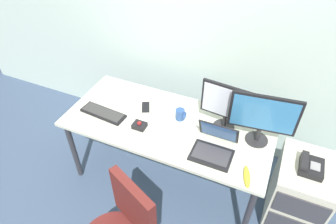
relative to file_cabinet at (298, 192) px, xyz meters
The scene contains 14 objects.
ground_plane 1.21m from the file_cabinet, behind, with size 8.00×8.00×0.00m, color #3B4D68.
back_wall 1.73m from the file_cabinet, 149.35° to the left, with size 6.00×0.10×2.80m, color #B2C8BE.
desk 1.21m from the file_cabinet, behind, with size 1.77×0.80×0.73m.
file_cabinet is the anchor object (origin of this frame).
desk_phone 0.36m from the file_cabinet, 116.78° to the right, with size 0.17×0.20×0.09m.
monitor_main 0.79m from the file_cabinet, behind, with size 0.51×0.18×0.44m.
monitor_side 0.97m from the file_cabinet, behind, with size 0.43×0.18×0.42m.
keyboard 1.79m from the file_cabinet, behind, with size 0.42×0.17×0.03m.
laptop 0.88m from the file_cabinet, 163.68° to the right, with size 0.31×0.31×0.22m.
trackball_mouse 1.44m from the file_cabinet, behind, with size 0.11×0.09×0.07m.
coffee_mug 1.18m from the file_cabinet, behind, with size 0.09×0.08×0.10m.
paper_notepad 1.84m from the file_cabinet, behind, with size 0.15×0.21×0.01m, color white.
cell_phone 1.49m from the file_cabinet, behind, with size 0.07×0.14×0.01m, color black.
banana 0.71m from the file_cabinet, 139.60° to the right, with size 0.19×0.04×0.04m, color yellow.
Camera 1 is at (0.74, -1.68, 2.44)m, focal length 31.46 mm.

